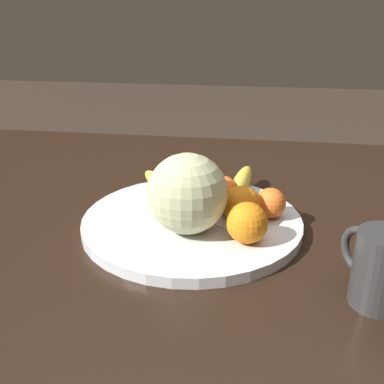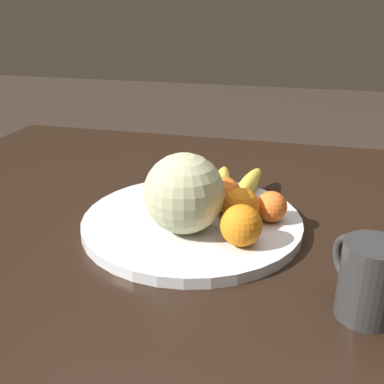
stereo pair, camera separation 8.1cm
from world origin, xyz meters
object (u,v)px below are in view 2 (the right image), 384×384
object	(u,v)px
kitchen_table	(193,262)
produce_tag	(220,225)
orange_mid_center	(241,207)
orange_front_left	(241,225)
banana_bunch	(209,184)
orange_front_right	(224,194)
fruit_bowl	(192,221)
melon	(182,193)
ceramic_mug	(368,279)
orange_back_left	(271,207)

from	to	relation	value
kitchen_table	produce_tag	size ratio (longest dim) A/B	16.97
orange_mid_center	orange_front_left	bearing A→B (deg)	99.78
banana_bunch	orange_front_right	size ratio (longest dim) A/B	3.83
kitchen_table	orange_mid_center	bearing A→B (deg)	170.02
fruit_bowl	orange_mid_center	xyz separation A→B (m)	(-0.09, 0.01, 0.04)
melon	orange_mid_center	world-z (taller)	melon
orange_front_right	fruit_bowl	bearing A→B (deg)	39.91
banana_bunch	orange_mid_center	xyz separation A→B (m)	(-0.09, 0.13, 0.02)
kitchen_table	melon	size ratio (longest dim) A/B	10.47
melon	fruit_bowl	bearing A→B (deg)	-94.83
fruit_bowl	ceramic_mug	world-z (taller)	ceramic_mug
orange_front_right	orange_mid_center	bearing A→B (deg)	128.49
orange_front_right	ceramic_mug	size ratio (longest dim) A/B	0.60
melon	orange_back_left	xyz separation A→B (m)	(-0.15, -0.07, -0.04)
banana_bunch	produce_tag	distance (m)	0.15
fruit_bowl	orange_front_left	bearing A→B (deg)	142.75
orange_back_left	fruit_bowl	bearing A→B (deg)	8.60
orange_front_right	orange_mid_center	size ratio (longest dim) A/B	0.98
produce_tag	melon	bearing A→B (deg)	62.89
melon	orange_front_right	xyz separation A→B (m)	(-0.06, -0.09, -0.04)
orange_front_right	orange_back_left	world-z (taller)	orange_front_right
orange_mid_center	produce_tag	size ratio (longest dim) A/B	0.80
orange_mid_center	ceramic_mug	distance (m)	0.27
ceramic_mug	banana_bunch	bearing A→B (deg)	-48.05
orange_front_left	orange_mid_center	distance (m)	0.07
orange_front_left	fruit_bowl	bearing A→B (deg)	-37.25
kitchen_table	fruit_bowl	xyz separation A→B (m)	(-0.00, 0.01, 0.10)
orange_back_left	produce_tag	size ratio (longest dim) A/B	0.66
melon	orange_mid_center	bearing A→B (deg)	-153.95
fruit_bowl	orange_front_left	world-z (taller)	orange_front_left
melon	ceramic_mug	xyz separation A→B (m)	(-0.29, 0.14, -0.03)
orange_front_left	ceramic_mug	bearing A→B (deg)	148.79
melon	orange_mid_center	xyz separation A→B (m)	(-0.09, -0.05, -0.04)
orange_front_right	ceramic_mug	xyz separation A→B (m)	(-0.23, 0.23, 0.00)
orange_mid_center	ceramic_mug	size ratio (longest dim) A/B	0.62
banana_bunch	orange_front_right	world-z (taller)	orange_front_right
orange_front_left	orange_mid_center	world-z (taller)	orange_front_left
kitchen_table	produce_tag	xyz separation A→B (m)	(-0.06, 0.03, 0.11)
orange_front_left	orange_back_left	size ratio (longest dim) A/B	1.23
kitchen_table	fruit_bowl	distance (m)	0.10
fruit_bowl	melon	distance (m)	0.09
orange_back_left	melon	bearing A→B (deg)	26.74
fruit_bowl	orange_back_left	distance (m)	0.15
fruit_bowl	orange_mid_center	bearing A→B (deg)	176.17
melon	banana_bunch	xyz separation A→B (m)	(-0.01, -0.18, -0.05)
banana_bunch	orange_front_left	distance (m)	0.22
banana_bunch	produce_tag	bearing A→B (deg)	-173.96
orange_front_right	produce_tag	distance (m)	0.07
produce_tag	kitchen_table	bearing A→B (deg)	7.47
produce_tag	banana_bunch	bearing A→B (deg)	-34.34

